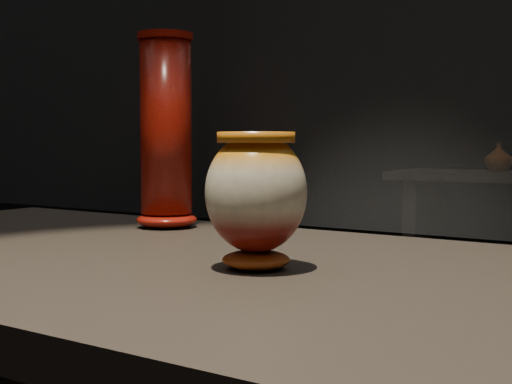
% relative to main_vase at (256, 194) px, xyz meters
% --- Properties ---
extents(main_vase, '(0.15, 0.15, 0.18)m').
position_rel_main_vase_xyz_m(main_vase, '(0.00, 0.00, 0.00)').
color(main_vase, '#6B1009').
rests_on(main_vase, display_plinth).
extents(tall_vase, '(0.13, 0.13, 0.38)m').
position_rel_main_vase_xyz_m(tall_vase, '(-0.41, 0.29, 0.09)').
color(tall_vase, '#AB170B').
rests_on(tall_vase, display_plinth).
extents(back_vase_left, '(0.22, 0.22, 0.16)m').
position_rel_main_vase_xyz_m(back_vase_left, '(-0.63, 3.47, -0.02)').
color(back_vase_left, brown).
rests_on(back_vase_left, back_shelf).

